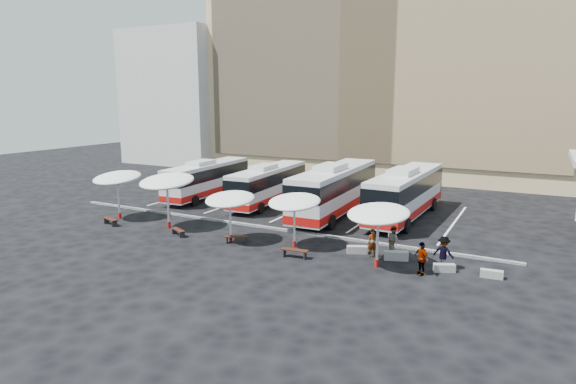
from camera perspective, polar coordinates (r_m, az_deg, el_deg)
The scene contains 26 objects.
ground at distance 33.69m, azimuth -3.90°, elevation -4.39°, with size 120.00×120.00×0.00m, color black.
sandstone_building at distance 61.98m, azimuth 12.09°, elevation 14.24°, with size 42.00×18.25×29.60m.
apartment_block at distance 71.59m, azimuth -11.48°, elevation 10.90°, with size 14.00×14.00×18.00m, color beige.
curb_divider at distance 34.08m, azimuth -3.46°, elevation -4.07°, with size 34.00×0.25×0.15m, color black.
bay_lines at distance 40.50m, azimuth 2.05°, elevation -1.71°, with size 24.15×12.00×0.01m.
bus_0 at distance 44.62m, azimuth -9.52°, elevation 1.65°, with size 2.94×11.05×3.48m.
bus_1 at distance 41.31m, azimuth -2.34°, elevation 1.04°, with size 2.99×11.06×3.48m.
bus_2 at distance 37.48m, azimuth 5.59°, elevation 0.44°, with size 3.30×12.95×4.08m.
bus_3 at distance 37.34m, azimuth 13.81°, elevation 0.01°, with size 3.19×12.48×3.94m.
sunshade_0 at distance 38.12m, azimuth -19.59°, elevation 1.59°, with size 3.74×3.78×3.66m.
sunshade_1 at distance 34.21m, azimuth -14.16°, elevation 1.23°, with size 4.05×4.10×3.91m.
sunshade_2 at distance 30.26m, azimuth -6.90°, elevation -0.86°, with size 3.31×3.34×3.25m.
sunshade_3 at distance 28.94m, azimuth 0.76°, elevation -1.19°, with size 3.26×3.30×3.32m.
sunshade_4 at distance 25.93m, azimuth 10.67°, elevation -2.56°, with size 3.84×3.87×3.47m.
wood_bench_0 at distance 36.85m, azimuth -20.30°, elevation -3.14°, with size 1.59×0.83×0.47m.
wood_bench_1 at distance 32.74m, azimuth -12.89°, elevation -4.51°, with size 1.45×0.93×0.44m.
wood_bench_2 at distance 30.51m, azimuth -6.14°, elevation -5.42°, with size 1.50×0.97×0.45m.
wood_bench_3 at distance 27.65m, azimuth 0.80°, elevation -7.05°, with size 1.63×0.58×0.49m.
conc_bench_0 at distance 28.72m, azimuth 8.19°, elevation -6.78°, with size 1.19×0.40×0.45m, color gray.
conc_bench_1 at distance 27.97m, azimuth 12.69°, elevation -7.38°, with size 1.33×0.44×0.50m, color gray.
conc_bench_2 at distance 26.85m, azimuth 18.02°, elevation -8.55°, with size 1.11×0.37×0.42m, color gray.
conc_bench_3 at distance 26.81m, azimuth 22.99°, elevation -8.94°, with size 1.09×0.36×0.41m, color gray.
passenger_0 at distance 28.03m, azimuth 10.02°, elevation -5.99°, with size 0.61×0.40×1.66m, color black.
passenger_1 at distance 28.64m, azimuth 12.38°, elevation -5.63°, with size 0.84×0.66×1.74m, color black.
passenger_2 at distance 25.85m, azimuth 15.51°, elevation -7.59°, with size 1.03×0.43×1.76m, color black.
passenger_3 at distance 27.01m, azimuth 17.97°, elevation -6.88°, with size 1.16×0.67×1.80m, color black.
Camera 1 is at (17.13, -27.58, 8.99)m, focal length 30.00 mm.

